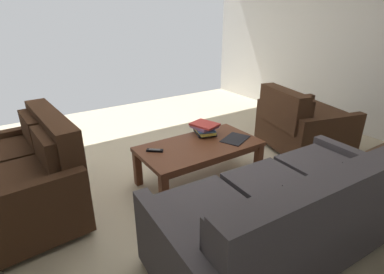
{
  "coord_description": "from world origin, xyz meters",
  "views": [
    {
      "loc": [
        1.51,
        2.54,
        1.67
      ],
      "look_at": [
        0.25,
        0.63,
        0.7
      ],
      "focal_mm": 27.79,
      "sensor_mm": 36.0,
      "label": 1
    }
  ],
  "objects_px": {
    "loveseat_near": "(26,175)",
    "armchair_side": "(302,124)",
    "sofa_main": "(287,215)",
    "coffee_table": "(200,150)",
    "loose_magazine": "(235,139)",
    "tv_remote": "(155,150)",
    "book_stack": "(205,128)"
  },
  "relations": [
    {
      "from": "sofa_main",
      "to": "loveseat_near",
      "type": "xyz_separation_m",
      "value": [
        1.45,
        -1.59,
        0.01
      ]
    },
    {
      "from": "sofa_main",
      "to": "armchair_side",
      "type": "distance_m",
      "value": 1.98
    },
    {
      "from": "loveseat_near",
      "to": "loose_magazine",
      "type": "xyz_separation_m",
      "value": [
        -1.94,
        0.48,
        0.05
      ]
    },
    {
      "from": "sofa_main",
      "to": "coffee_table",
      "type": "distance_m",
      "value": 1.21
    },
    {
      "from": "loveseat_near",
      "to": "coffee_table",
      "type": "distance_m",
      "value": 1.6
    },
    {
      "from": "armchair_side",
      "to": "tv_remote",
      "type": "bearing_deg",
      "value": -5.32
    },
    {
      "from": "tv_remote",
      "to": "loose_magazine",
      "type": "relative_size",
      "value": 0.48
    },
    {
      "from": "tv_remote",
      "to": "loose_magazine",
      "type": "height_order",
      "value": "tv_remote"
    },
    {
      "from": "tv_remote",
      "to": "coffee_table",
      "type": "bearing_deg",
      "value": 166.41
    },
    {
      "from": "loveseat_near",
      "to": "tv_remote",
      "type": "bearing_deg",
      "value": 165.78
    },
    {
      "from": "loveseat_near",
      "to": "armchair_side",
      "type": "relative_size",
      "value": 1.18
    },
    {
      "from": "sofa_main",
      "to": "book_stack",
      "type": "bearing_deg",
      "value": -102.31
    },
    {
      "from": "sofa_main",
      "to": "coffee_table",
      "type": "bearing_deg",
      "value": -94.7
    },
    {
      "from": "coffee_table",
      "to": "armchair_side",
      "type": "height_order",
      "value": "armchair_side"
    },
    {
      "from": "coffee_table",
      "to": "sofa_main",
      "type": "bearing_deg",
      "value": 85.3
    },
    {
      "from": "tv_remote",
      "to": "loose_magazine",
      "type": "distance_m",
      "value": 0.87
    },
    {
      "from": "loveseat_near",
      "to": "coffee_table",
      "type": "height_order",
      "value": "loveseat_near"
    },
    {
      "from": "sofa_main",
      "to": "tv_remote",
      "type": "height_order",
      "value": "sofa_main"
    },
    {
      "from": "loveseat_near",
      "to": "book_stack",
      "type": "relative_size",
      "value": 4.12
    },
    {
      "from": "loveseat_near",
      "to": "tv_remote",
      "type": "distance_m",
      "value": 1.13
    },
    {
      "from": "coffee_table",
      "to": "loveseat_near",
      "type": "bearing_deg",
      "value": -14.04
    },
    {
      "from": "coffee_table",
      "to": "book_stack",
      "type": "xyz_separation_m",
      "value": [
        -0.21,
        -0.21,
        0.13
      ]
    },
    {
      "from": "armchair_side",
      "to": "loose_magazine",
      "type": "height_order",
      "value": "armchair_side"
    },
    {
      "from": "loveseat_near",
      "to": "tv_remote",
      "type": "relative_size",
      "value": 8.96
    },
    {
      "from": "sofa_main",
      "to": "armchair_side",
      "type": "relative_size",
      "value": 1.65
    },
    {
      "from": "book_stack",
      "to": "tv_remote",
      "type": "relative_size",
      "value": 2.17
    },
    {
      "from": "sofa_main",
      "to": "coffee_table",
      "type": "relative_size",
      "value": 1.53
    },
    {
      "from": "sofa_main",
      "to": "loose_magazine",
      "type": "bearing_deg",
      "value": -113.86
    },
    {
      "from": "loveseat_near",
      "to": "book_stack",
      "type": "xyz_separation_m",
      "value": [
        -1.76,
        0.18,
        0.11
      ]
    },
    {
      "from": "loose_magazine",
      "to": "book_stack",
      "type": "bearing_deg",
      "value": 7.57
    },
    {
      "from": "coffee_table",
      "to": "book_stack",
      "type": "distance_m",
      "value": 0.32
    },
    {
      "from": "armchair_side",
      "to": "tv_remote",
      "type": "relative_size",
      "value": 7.59
    }
  ]
}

